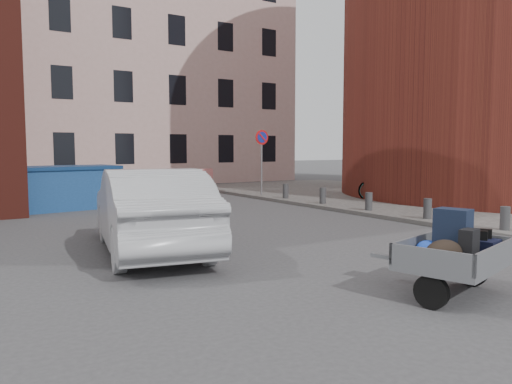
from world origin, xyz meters
TOP-DOWN VIEW (x-y plane):
  - ground at (0.00, 0.00)m, footprint 120.00×120.00m
  - sidewalk at (10.00, 4.00)m, footprint 9.00×24.00m
  - building_pink at (6.00, 22.00)m, footprint 16.00×8.00m
  - no_parking_sign at (6.00, 9.48)m, footprint 0.60×0.09m
  - bollards at (6.00, 3.40)m, footprint 0.22×9.02m
  - barriers at (4.20, 15.00)m, footprint 4.70×0.18m
  - trailer at (0.76, -3.46)m, footprint 1.83×1.96m
  - dumpster at (-1.68, 9.74)m, footprint 3.62×2.19m
  - silver_car at (-1.68, 1.58)m, footprint 2.63×5.19m
  - bicycle at (9.00, 5.91)m, footprint 1.99×0.86m

SIDE VIEW (x-z plane):
  - ground at x=0.00m, z-range 0.00..0.00m
  - sidewalk at x=10.00m, z-range 0.00..0.12m
  - bollards at x=6.00m, z-range 0.12..0.67m
  - barriers at x=4.20m, z-range 0.00..1.00m
  - trailer at x=0.76m, z-range 0.01..1.21m
  - bicycle at x=9.00m, z-range 0.12..1.13m
  - dumpster at x=-1.68m, z-range 0.01..1.44m
  - silver_car at x=-1.68m, z-range 0.00..1.63m
  - no_parking_sign at x=6.00m, z-range 0.69..3.34m
  - building_pink at x=6.00m, z-range 0.00..14.00m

